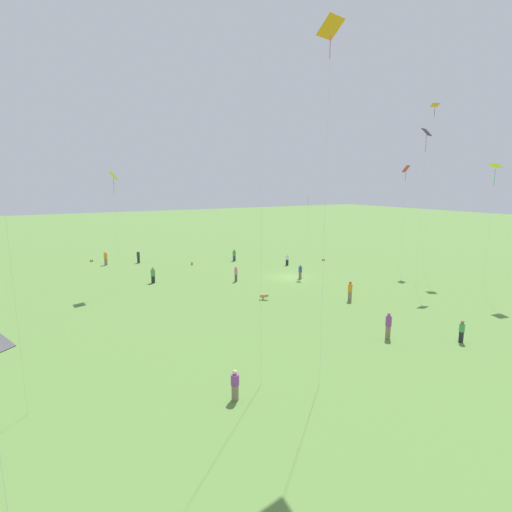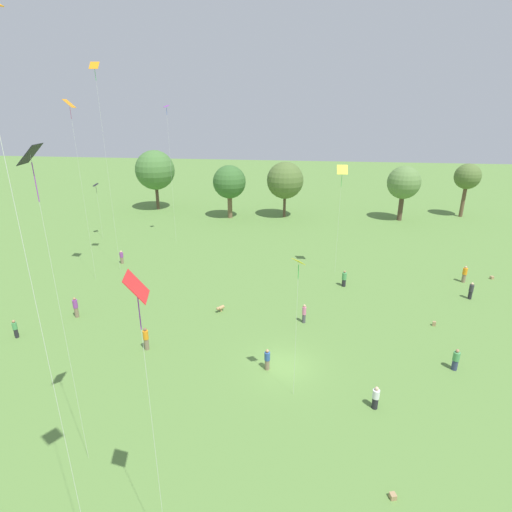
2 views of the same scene
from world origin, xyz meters
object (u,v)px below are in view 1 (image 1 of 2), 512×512
at_px(person_7, 236,274).
at_px(kite_6, 434,116).
at_px(kite_3, 308,201).
at_px(kite_0, 330,44).
at_px(kite_5, 406,173).
at_px(dog_0, 264,296).
at_px(person_1, 300,272).
at_px(kite_8, 113,179).
at_px(person_8, 106,258).
at_px(person_2, 388,326).
at_px(person_5, 462,331).
at_px(kite_2, 426,139).
at_px(person_3, 287,259).
at_px(picnic_bag_2, 92,261).
at_px(person_0, 234,255).
at_px(person_6, 350,291).
at_px(person_10, 235,385).
at_px(picnic_bag_1, 323,260).
at_px(picnic_bag_0, 192,263).
at_px(kite_4, 495,171).
at_px(person_4, 138,257).
at_px(person_9, 153,275).

relative_size(person_7, kite_6, 0.09).
bearing_deg(kite_3, kite_0, 53.73).
relative_size(kite_5, dog_0, 16.18).
height_order(person_1, dog_0, person_1).
relative_size(kite_5, kite_8, 1.07).
xyz_separation_m(kite_6, dog_0, (-0.60, 23.07, -17.89)).
bearing_deg(person_8, kite_6, 17.78).
xyz_separation_m(person_2, kite_8, (23.21, 13.47, 10.18)).
xyz_separation_m(person_5, kite_2, (11.95, -10.33, 14.29)).
bearing_deg(kite_3, kite_5, 156.59).
height_order(person_3, picnic_bag_2, person_3).
height_order(kite_2, kite_6, kite_6).
distance_m(person_0, kite_6, 30.11).
distance_m(person_8, picnic_bag_2, 3.72).
relative_size(person_8, kite_3, 0.20).
height_order(person_6, person_10, person_6).
distance_m(person_3, kite_8, 24.10).
relative_size(kite_3, picnic_bag_1, 25.83).
bearing_deg(kite_2, kite_3, 153.14).
xyz_separation_m(kite_0, kite_6, (15.68, -28.62, 1.17)).
bearing_deg(person_1, person_5, -22.87).
xyz_separation_m(person_10, kite_2, (10.83, -27.06, 14.30)).
bearing_deg(picnic_bag_0, person_8, 60.47).
distance_m(person_5, person_7, 23.61).
bearing_deg(kite_6, kite_4, 143.45).
bearing_deg(kite_4, picnic_bag_0, 99.62).
bearing_deg(picnic_bag_2, kite_4, -140.66).
height_order(person_10, kite_6, kite_6).
bearing_deg(person_2, kite_6, -83.59).
bearing_deg(kite_0, person_7, -71.88).
bearing_deg(kite_3, person_6, 71.51).
height_order(person_1, picnic_bag_1, person_1).
bearing_deg(kite_8, kite_6, -64.56).
bearing_deg(person_3, person_4, -125.73).
height_order(person_6, kite_2, kite_2).
height_order(person_0, kite_8, kite_8).
height_order(kite_0, kite_6, kite_6).
height_order(person_5, person_9, person_9).
relative_size(kite_0, kite_5, 1.42).
relative_size(person_2, dog_0, 2.40).
relative_size(kite_0, kite_6, 0.93).
bearing_deg(person_10, person_1, -166.72).
bearing_deg(kite_0, picnic_bag_2, -48.27).
height_order(dog_0, picnic_bag_0, dog_0).
height_order(person_1, picnic_bag_0, person_1).
xyz_separation_m(person_3, kite_2, (-15.60, -5.91, 14.32)).
bearing_deg(person_0, kite_6, -119.62).
bearing_deg(person_3, person_7, -66.97).
xyz_separation_m(person_4, person_9, (-11.95, 1.33, 0.01)).
distance_m(person_1, kite_3, 8.46).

